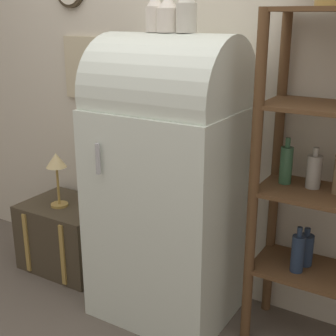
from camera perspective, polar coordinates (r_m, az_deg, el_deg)
name	(u,v)px	position (r m, az deg, el deg)	size (l,w,h in m)	color
ground_plane	(146,327)	(2.68, -2.68, -18.81)	(12.00, 12.00, 0.00)	#60564C
wall_back	(200,64)	(2.65, 3.93, 12.51)	(7.00, 0.09, 2.70)	beige
refrigerator	(169,177)	(2.48, 0.11, -1.10)	(0.73, 0.66, 1.53)	silver
suitcase_trunk	(69,235)	(3.20, -11.97, -8.02)	(0.57, 0.45, 0.44)	#423828
shelf_unit	(322,177)	(2.27, 18.30, -1.01)	(0.60, 0.36, 1.64)	brown
vase_left	(155,14)	(2.40, -1.60, 18.29)	(0.09, 0.09, 0.19)	silver
vase_center	(168,15)	(2.35, -0.03, 18.15)	(0.11, 0.11, 0.17)	silver
vase_right	(186,12)	(2.30, 2.26, 18.52)	(0.10, 0.10, 0.20)	beige
desk_lamp	(57,166)	(3.00, -13.44, 0.22)	(0.13, 0.13, 0.35)	#AD8942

